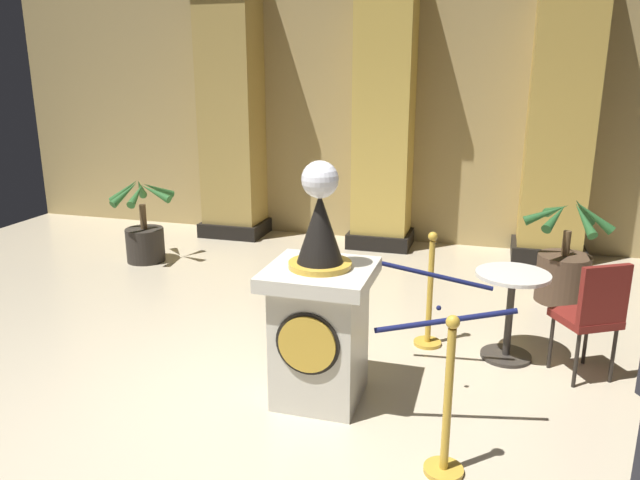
{
  "coord_description": "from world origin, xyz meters",
  "views": [
    {
      "loc": [
        1.44,
        -3.43,
        2.32
      ],
      "look_at": [
        0.32,
        0.38,
        1.2
      ],
      "focal_mm": 33.95,
      "sensor_mm": 36.0,
      "label": 1
    }
  ],
  "objects": [
    {
      "name": "ground_plane",
      "position": [
        0.0,
        0.0,
        0.0
      ],
      "size": [
        11.45,
        11.45,
        0.0
      ],
      "primitive_type": "plane",
      "color": "beige"
    },
    {
      "name": "back_wall",
      "position": [
        0.0,
        4.87,
        1.85
      ],
      "size": [
        11.45,
        0.16,
        3.7
      ],
      "primitive_type": "cube",
      "color": "tan",
      "rests_on": "ground_plane"
    },
    {
      "name": "pedestal_clock",
      "position": [
        0.32,
        0.38,
        0.66
      ],
      "size": [
        0.73,
        0.73,
        1.75
      ],
      "color": "beige",
      "rests_on": "ground_plane"
    },
    {
      "name": "stanchion_near",
      "position": [
        1.28,
        -0.24,
        0.35
      ],
      "size": [
        0.24,
        0.24,
        1.01
      ],
      "color": "gold",
      "rests_on": "ground_plane"
    },
    {
      "name": "stanchion_far",
      "position": [
        0.98,
        1.5,
        0.36
      ],
      "size": [
        0.24,
        0.24,
        1.02
      ],
      "color": "gold",
      "rests_on": "ground_plane"
    },
    {
      "name": "velvet_rope",
      "position": [
        1.13,
        0.63,
        0.79
      ],
      "size": [
        1.03,
        1.05,
        0.22
      ],
      "color": "#141947"
    },
    {
      "name": "column_left",
      "position": [
        -2.15,
        4.54,
        1.76
      ],
      "size": [
        0.92,
        0.92,
        3.55
      ],
      "color": "black",
      "rests_on": "ground_plane"
    },
    {
      "name": "column_right",
      "position": [
        2.15,
        4.54,
        1.76
      ],
      "size": [
        0.91,
        0.91,
        3.55
      ],
      "color": "black",
      "rests_on": "ground_plane"
    },
    {
      "name": "column_centre_rear",
      "position": [
        0.0,
        4.54,
        1.76
      ],
      "size": [
        0.87,
        0.87,
        3.55
      ],
      "color": "black",
      "rests_on": "ground_plane"
    },
    {
      "name": "potted_palm_left",
      "position": [
        -2.7,
        2.94,
        0.36
      ],
      "size": [
        0.85,
        0.79,
        1.07
      ],
      "color": "#2D2823",
      "rests_on": "ground_plane"
    },
    {
      "name": "potted_palm_right",
      "position": [
        2.19,
        2.94,
        0.36
      ],
      "size": [
        0.88,
        0.81,
        1.12
      ],
      "color": "#4C3828",
      "rests_on": "ground_plane"
    },
    {
      "name": "cafe_table",
      "position": [
        1.64,
        1.43,
        0.48
      ],
      "size": [
        0.59,
        0.59,
        0.75
      ],
      "color": "#332D28",
      "rests_on": "ground_plane"
    },
    {
      "name": "cafe_chair_red",
      "position": [
        2.23,
        1.21,
        0.57
      ],
      "size": [
        0.55,
        0.55,
        0.96
      ],
      "color": "black",
      "rests_on": "ground_plane"
    }
  ]
}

